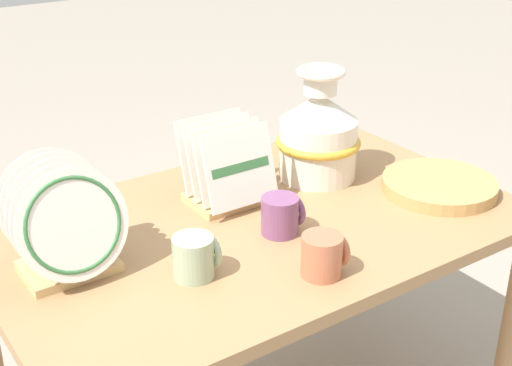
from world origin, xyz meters
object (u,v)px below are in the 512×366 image
Objects in this scene: wicker_charger_stack at (439,186)px; dish_rack_square_plates at (227,173)px; mug_terracotta_glaze at (323,255)px; mug_sage_glaze at (195,257)px; dish_rack_round_plates at (65,226)px; mug_plum_glaze at (282,215)px; ceramic_vase at (319,133)px.

dish_rack_square_plates is at bearing 151.67° from wicker_charger_stack.
mug_terracotta_glaze is 1.00× the size of mug_sage_glaze.
wicker_charger_stack is at bearing -9.93° from dish_rack_round_plates.
mug_sage_glaze is at bearing -169.08° from mug_plum_glaze.
dish_rack_square_plates is 0.23m from mug_plum_glaze.
mug_plum_glaze is (-0.29, -0.22, -0.09)m from ceramic_vase.
ceramic_vase is 0.55m from mug_terracotta_glaze.
dish_rack_square_plates reaches higher than mug_terracotta_glaze.
ceramic_vase is 0.64m from mug_sage_glaze.
dish_rack_square_plates is at bearing 46.91° from mug_sage_glaze.
mug_terracotta_glaze is at bearing -35.08° from dish_rack_round_plates.
dish_rack_round_plates is 1.05m from wicker_charger_stack.
mug_terracotta_glaze and mug_plum_glaze have the same top height.
mug_sage_glaze is at bearing 147.06° from mug_terracotta_glaze.
dish_rack_round_plates is at bearing 144.92° from mug_terracotta_glaze.
mug_terracotta_glaze is (-0.02, -0.44, -0.03)m from dish_rack_square_plates.
dish_rack_square_plates is at bearing 94.33° from mug_plum_glaze.
wicker_charger_stack is at bearing -6.49° from mug_plum_glaze.
ceramic_vase is at bearing 25.49° from mug_sage_glaze.
mug_sage_glaze reaches higher than wicker_charger_stack.
wicker_charger_stack is (0.53, -0.29, -0.07)m from dish_rack_square_plates.
mug_plum_glaze is at bearing -85.67° from dish_rack_square_plates.
mug_plum_glaze is (0.51, -0.12, -0.07)m from dish_rack_round_plates.
dish_rack_round_plates is at bearing 142.78° from mug_sage_glaze.
dish_rack_round_plates is 0.51m from dish_rack_square_plates.
ceramic_vase is 0.31m from dish_rack_square_plates.
mug_terracotta_glaze is 0.29m from mug_sage_glaze.
dish_rack_round_plates is 0.84× the size of wicker_charger_stack.
mug_terracotta_glaze is 0.22m from mug_plum_glaze.
dish_rack_round_plates is at bearing -167.82° from dish_rack_square_plates.
mug_terracotta_glaze is at bearing -100.05° from mug_plum_glaze.
mug_terracotta_glaze and mug_sage_glaze have the same top height.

